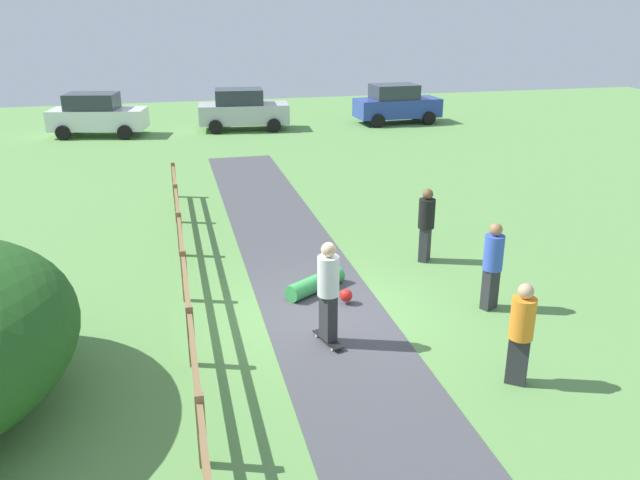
% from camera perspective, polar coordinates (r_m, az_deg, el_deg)
% --- Properties ---
extents(ground_plane, '(60.00, 60.00, 0.00)m').
position_cam_1_polar(ground_plane, '(12.68, 0.43, -6.61)').
color(ground_plane, '#60934C').
extents(asphalt_path, '(2.40, 28.00, 0.02)m').
position_cam_1_polar(asphalt_path, '(12.67, 0.43, -6.57)').
color(asphalt_path, '#47474C').
rests_on(asphalt_path, ground_plane).
extents(wooden_fence, '(0.12, 18.12, 1.10)m').
position_cam_1_polar(wooden_fence, '(12.08, -11.66, -4.95)').
color(wooden_fence, olive).
rests_on(wooden_fence, ground_plane).
extents(skater_riding, '(0.47, 0.82, 1.91)m').
position_cam_1_polar(skater_riding, '(11.18, 0.74, -4.25)').
color(skater_riding, black).
rests_on(skater_riding, asphalt_path).
extents(skater_fallen, '(1.41, 1.39, 0.36)m').
position_cam_1_polar(skater_fallen, '(13.48, -0.17, -3.96)').
color(skater_fallen, green).
rests_on(skater_fallen, asphalt_path).
extents(bystander_black, '(0.54, 0.54, 1.75)m').
position_cam_1_polar(bystander_black, '(15.11, 9.36, 1.61)').
color(bystander_black, '#2D2D33').
rests_on(bystander_black, ground_plane).
extents(bystander_blue, '(0.51, 0.51, 1.79)m').
position_cam_1_polar(bystander_blue, '(12.98, 15.01, -1.90)').
color(bystander_blue, '#2D2D33').
rests_on(bystander_blue, ground_plane).
extents(bystander_orange, '(0.53, 0.53, 1.73)m').
position_cam_1_polar(bystander_orange, '(10.59, 17.35, -7.56)').
color(bystander_orange, '#2D2D33').
rests_on(bystander_orange, ground_plane).
extents(parked_car_silver, '(4.34, 2.29, 1.92)m').
position_cam_1_polar(parked_car_silver, '(31.39, -6.85, 11.37)').
color(parked_car_silver, '#B7B7BC').
rests_on(parked_car_silver, ground_plane).
extents(parked_car_blue, '(4.28, 2.16, 1.92)m').
position_cam_1_polar(parked_car_blue, '(33.18, 6.77, 11.85)').
color(parked_car_blue, '#283D99').
rests_on(parked_car_blue, ground_plane).
extents(parked_car_white, '(4.45, 2.62, 1.92)m').
position_cam_1_polar(parked_car_white, '(31.32, -19.11, 10.41)').
color(parked_car_white, silver).
rests_on(parked_car_white, ground_plane).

